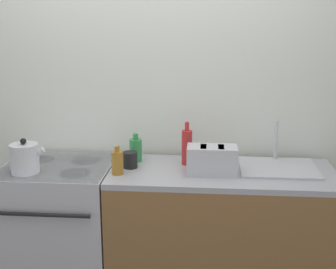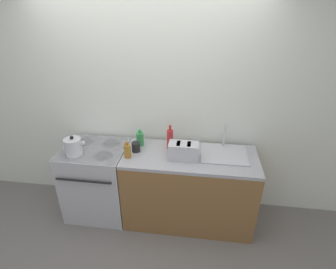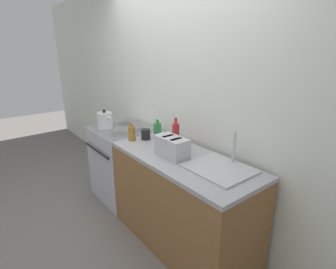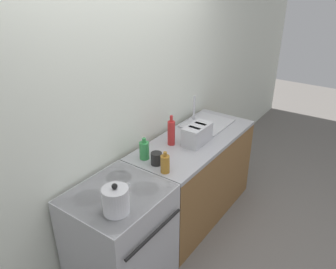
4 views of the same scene
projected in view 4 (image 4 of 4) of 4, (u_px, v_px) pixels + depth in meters
ground_plane at (192, 253)px, 3.01m from camera, size 12.00×12.00×0.00m
wall_back at (128, 105)px, 2.80m from camera, size 8.00×0.05×2.60m
stove at (121, 238)px, 2.55m from camera, size 0.71×0.67×0.88m
counter_block at (193, 177)px, 3.36m from camera, size 1.44×0.63×0.88m
kettle at (116, 200)px, 2.14m from camera, size 0.22×0.18×0.22m
toaster at (197, 134)px, 3.04m from camera, size 0.31×0.16×0.18m
sink_tray at (206, 123)px, 3.46m from camera, size 0.49×0.41×0.28m
bottle_green at (144, 150)px, 2.78m from camera, size 0.08×0.08×0.19m
bottle_amber at (165, 164)px, 2.59m from camera, size 0.07×0.07×0.18m
bottle_red at (171, 133)px, 3.00m from camera, size 0.07×0.07×0.29m
cup_black at (156, 159)px, 2.71m from camera, size 0.09×0.09×0.11m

